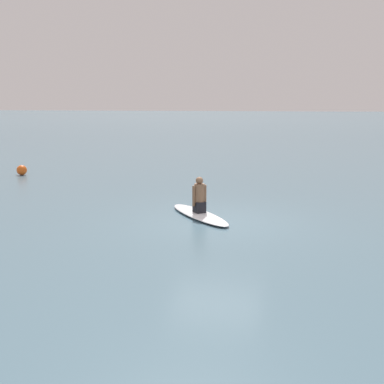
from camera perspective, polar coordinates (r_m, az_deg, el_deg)
The scene contains 4 objects.
ground_plane at distance 12.88m, azimuth 3.03°, elevation -3.51°, with size 400.00×400.00×0.00m, color slate.
surfboard at distance 13.34m, azimuth 0.89°, elevation -2.73°, with size 3.00×0.71×0.13m, color white.
person_paddler at distance 13.23m, azimuth 0.89°, elevation -0.53°, with size 0.43×0.42×1.01m.
buoy_marker at distance 22.43m, azimuth -19.83°, elevation 2.49°, with size 0.45×0.45×0.45m, color #E55919.
Camera 1 is at (12.26, 2.43, 3.13)m, focal length 44.26 mm.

